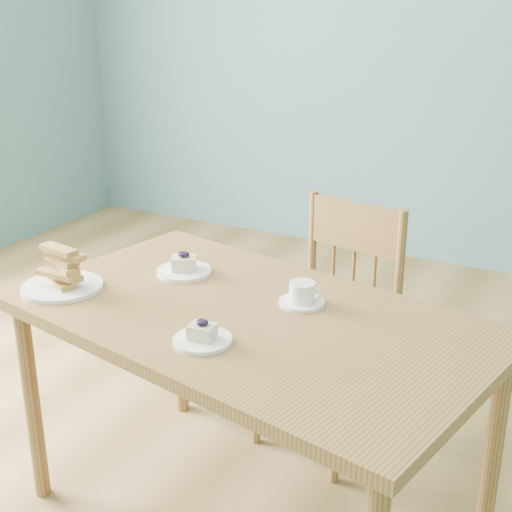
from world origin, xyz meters
TOP-DOWN VIEW (x-y plane):
  - room at (0.00, 0.00)m, footprint 5.01×5.01m
  - dining_table at (0.02, 0.04)m, footprint 1.42×0.98m
  - dining_chair at (0.05, 0.57)m, footprint 0.46×0.44m
  - cheesecake_plate_near at (0.00, -0.16)m, footprint 0.15×0.15m
  - cheesecake_plate_far at (-0.29, 0.20)m, footprint 0.17×0.17m
  - coffee_cup at (0.13, 0.16)m, footprint 0.13×0.13m
  - biscotti_plate at (-0.53, -0.07)m, footprint 0.23×0.23m

SIDE VIEW (x-z plane):
  - dining_chair at x=0.05m, z-range 0.01..0.86m
  - dining_table at x=0.02m, z-range 0.28..0.97m
  - cheesecake_plate_near at x=0.00m, z-range 0.68..0.74m
  - cheesecake_plate_far at x=-0.29m, z-range 0.68..0.75m
  - coffee_cup at x=0.13m, z-range 0.69..0.75m
  - biscotti_plate at x=-0.53m, z-range 0.68..0.80m
  - room at x=0.00m, z-range -0.01..2.71m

